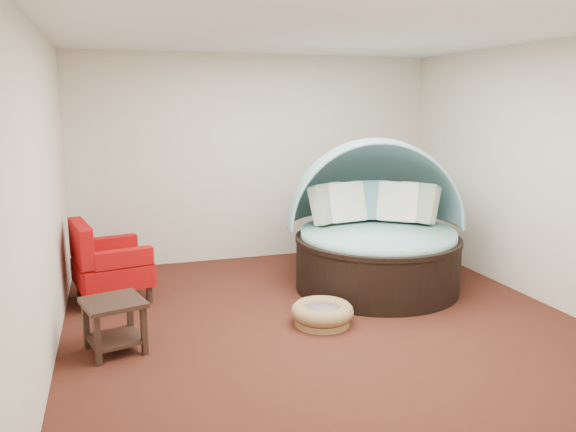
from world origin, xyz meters
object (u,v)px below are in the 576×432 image
object	(u,v)px
canopy_daybed	(376,219)
pet_basket	(322,313)
side_table	(114,319)
red_armchair	(107,264)

from	to	relation	value
canopy_daybed	pet_basket	bearing A→B (deg)	-122.29
pet_basket	side_table	world-z (taller)	side_table
pet_basket	red_armchair	distance (m)	2.46
pet_basket	side_table	distance (m)	1.97
side_table	canopy_daybed	bearing A→B (deg)	18.30
canopy_daybed	red_armchair	xyz separation A→B (m)	(-3.06, 0.40, -0.40)
side_table	red_armchair	bearing A→B (deg)	92.35
canopy_daybed	side_table	world-z (taller)	canopy_daybed
side_table	pet_basket	bearing A→B (deg)	0.88
canopy_daybed	red_armchair	bearing A→B (deg)	-172.63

